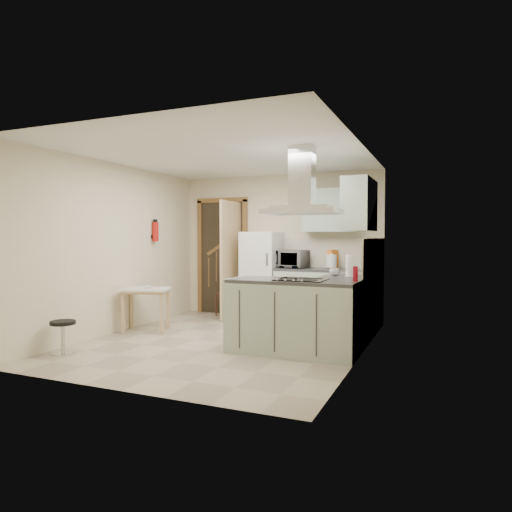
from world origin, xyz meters
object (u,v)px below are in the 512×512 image
at_px(extractor_hood, 302,212).
at_px(microwave, 291,259).
at_px(drop_leaf_table, 146,310).
at_px(stool, 63,337).
at_px(peninsula, 294,317).
at_px(bentwood_chair, 227,293).
at_px(fridge, 262,276).

xyz_separation_m(extractor_hood, microwave, (-0.80, 1.99, -0.67)).
bearing_deg(drop_leaf_table, microwave, 21.84).
bearing_deg(stool, microwave, 58.77).
relative_size(extractor_hood, microwave, 1.68).
xyz_separation_m(peninsula, stool, (-2.58, -1.10, -0.25)).
bearing_deg(bentwood_chair, stool, -79.19).
distance_m(extractor_hood, stool, 3.27).
distance_m(fridge, peninsula, 2.35).
xyz_separation_m(peninsula, microwave, (-0.70, 1.99, 0.60)).
height_order(bentwood_chair, stool, bentwood_chair).
distance_m(peninsula, extractor_hood, 1.27).
height_order(stool, microwave, microwave).
xyz_separation_m(extractor_hood, stool, (-2.68, -1.10, -1.52)).
relative_size(fridge, extractor_hood, 1.67).
height_order(extractor_hood, bentwood_chair, extractor_hood).
bearing_deg(peninsula, bentwood_chair, 133.14).
bearing_deg(microwave, stool, -111.34).
height_order(drop_leaf_table, microwave, microwave).
bearing_deg(peninsula, extractor_hood, 0.00).
xyz_separation_m(fridge, peninsula, (1.22, -1.98, -0.30)).
xyz_separation_m(stool, microwave, (1.88, 3.09, 0.85)).
relative_size(fridge, peninsula, 0.97).
height_order(fridge, extractor_hood, extractor_hood).
bearing_deg(fridge, peninsula, -58.26).
height_order(fridge, bentwood_chair, fridge).
xyz_separation_m(bentwood_chair, stool, (-0.66, -3.15, -0.20)).
relative_size(peninsula, drop_leaf_table, 2.25).
xyz_separation_m(fridge, bentwood_chair, (-0.70, 0.07, -0.35)).
bearing_deg(drop_leaf_table, fridge, 31.59).
distance_m(bentwood_chair, stool, 3.23).
distance_m(extractor_hood, bentwood_chair, 3.17).
relative_size(fridge, microwave, 2.80).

